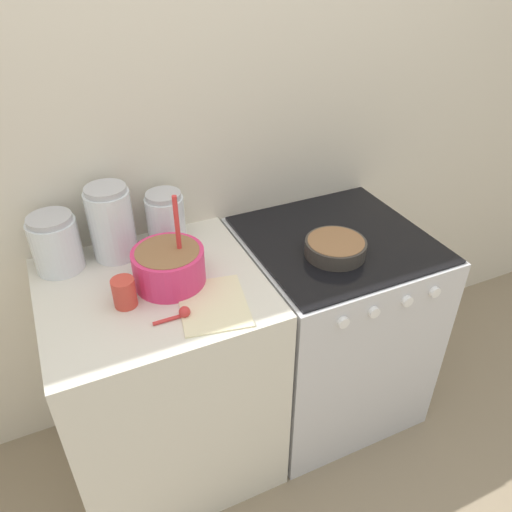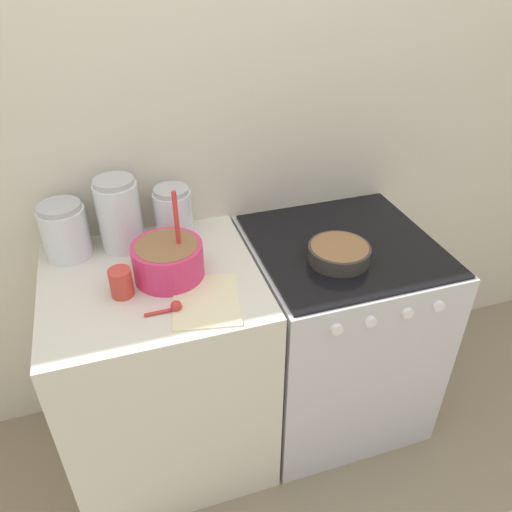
{
  "view_description": "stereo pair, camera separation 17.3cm",
  "coord_description": "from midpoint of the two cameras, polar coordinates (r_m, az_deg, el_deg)",
  "views": [
    {
      "loc": [
        -0.6,
        -1.01,
        1.91
      ],
      "look_at": [
        -0.01,
        0.29,
        0.94
      ],
      "focal_mm": 35.0,
      "sensor_mm": 36.0,
      "label": 1
    },
    {
      "loc": [
        -0.44,
        -1.07,
        1.91
      ],
      "look_at": [
        -0.01,
        0.29,
        0.94
      ],
      "focal_mm": 35.0,
      "sensor_mm": 36.0,
      "label": 2
    }
  ],
  "objects": [
    {
      "name": "tin_can",
      "position": [
        1.64,
        -17.78,
        -4.11
      ],
      "size": [
        0.07,
        0.07,
        0.1
      ],
      "color": "#CC3F33",
      "rests_on": "countertop_cabinet"
    },
    {
      "name": "storage_jar_right",
      "position": [
        1.89,
        -12.82,
        3.71
      ],
      "size": [
        0.14,
        0.14,
        0.21
      ],
      "color": "silver",
      "rests_on": "countertop_cabinet"
    },
    {
      "name": "measuring_spoon",
      "position": [
        1.57,
        -11.75,
        -6.59
      ],
      "size": [
        0.12,
        0.04,
        0.04
      ],
      "color": "red",
      "rests_on": "countertop_cabinet"
    },
    {
      "name": "stove",
      "position": [
        2.2,
        6.03,
        -7.85
      ],
      "size": [
        0.7,
        0.7,
        0.89
      ],
      "color": "silver",
      "rests_on": "ground_plane"
    },
    {
      "name": "mixing_bowl",
      "position": [
        1.69,
        -12.85,
        -1.07
      ],
      "size": [
        0.24,
        0.24,
        0.32
      ],
      "color": "#E0336B",
      "rests_on": "countertop_cabinet"
    },
    {
      "name": "storage_jar_middle",
      "position": [
        1.86,
        -18.72,
        3.08
      ],
      "size": [
        0.16,
        0.16,
        0.27
      ],
      "color": "silver",
      "rests_on": "countertop_cabinet"
    },
    {
      "name": "recipe_page",
      "position": [
        1.61,
        -8.02,
        -5.58
      ],
      "size": [
        0.26,
        0.3,
        0.01
      ],
      "color": "beige",
      "rests_on": "countertop_cabinet"
    },
    {
      "name": "ground_plane",
      "position": [
        2.24,
        1.16,
        -24.52
      ],
      "size": [
        12.0,
        12.0,
        0.0
      ],
      "primitive_type": "plane",
      "color": "gray"
    },
    {
      "name": "wall_back",
      "position": [
        1.96,
        -7.67,
        12.51
      ],
      "size": [
        4.48,
        0.05,
        2.4
      ],
      "color": "beige",
      "rests_on": "ground_plane"
    },
    {
      "name": "baking_pan",
      "position": [
        1.82,
        6.4,
        0.9
      ],
      "size": [
        0.22,
        0.22,
        0.06
      ],
      "color": "#38332D",
      "rests_on": "stove"
    },
    {
      "name": "storage_jar_left",
      "position": [
        1.87,
        -24.35,
        0.91
      ],
      "size": [
        0.16,
        0.16,
        0.21
      ],
      "color": "silver",
      "rests_on": "countertop_cabinet"
    },
    {
      "name": "countertop_cabinet",
      "position": [
        2.02,
        -12.87,
        -13.54
      ],
      "size": [
        0.74,
        0.68,
        0.89
      ],
      "color": "silver",
      "rests_on": "ground_plane"
    }
  ]
}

